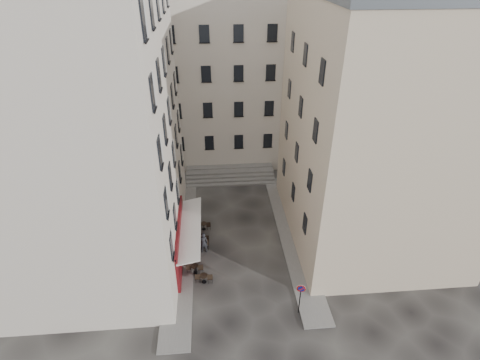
{
  "coord_description": "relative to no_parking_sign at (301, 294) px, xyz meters",
  "views": [
    {
      "loc": [
        -1.73,
        -20.61,
        20.13
      ],
      "look_at": [
        0.31,
        4.0,
        5.02
      ],
      "focal_mm": 28.0,
      "sensor_mm": 36.0,
      "label": 1
    }
  ],
  "objects": [
    {
      "name": "bistro_table_d",
      "position": [
        -6.38,
        7.3,
        -1.3
      ],
      "size": [
        1.35,
        0.63,
        0.95
      ],
      "color": "black",
      "rests_on": "ground"
    },
    {
      "name": "bistro_table_c",
      "position": [
        -6.45,
        6.75,
        -1.28
      ],
      "size": [
        1.42,
        0.66,
        1.0
      ],
      "color": "black",
      "rests_on": "ground"
    },
    {
      "name": "stone_steps",
      "position": [
        -3.41,
        17.27,
        -1.38
      ],
      "size": [
        9.0,
        3.15,
        0.8
      ],
      "color": "slate",
      "rests_on": "ground"
    },
    {
      "name": "bollard_mid",
      "position": [
        -6.66,
        7.19,
        -1.26
      ],
      "size": [
        0.12,
        0.12,
        0.98
      ],
      "color": "black",
      "rests_on": "ground"
    },
    {
      "name": "bistro_table_b",
      "position": [
        -6.78,
        4.16,
        -1.35
      ],
      "size": [
        1.22,
        0.57,
        0.86
      ],
      "color": "black",
      "rests_on": "ground"
    },
    {
      "name": "sidewalk_right",
      "position": [
        1.09,
        7.69,
        -1.72
      ],
      "size": [
        2.0,
        18.0,
        0.12
      ],
      "primitive_type": "cube",
      "color": "slate",
      "rests_on": "ground"
    },
    {
      "name": "bollard_near",
      "position": [
        -6.66,
        3.69,
        -1.26
      ],
      "size": [
        0.12,
        0.12,
        0.98
      ],
      "color": "black",
      "rests_on": "ground"
    },
    {
      "name": "bistro_table_a",
      "position": [
        -6.12,
        3.16,
        -1.34
      ],
      "size": [
        1.24,
        0.58,
        0.87
      ],
      "color": "black",
      "rests_on": "ground"
    },
    {
      "name": "building_right",
      "position": [
        7.09,
        8.19,
        7.52
      ],
      "size": [
        12.2,
        14.2,
        18.6
      ],
      "color": "beige",
      "rests_on": "ground"
    },
    {
      "name": "ground",
      "position": [
        -3.41,
        4.69,
        -1.78
      ],
      "size": [
        90.0,
        90.0,
        0.0
      ],
      "primitive_type": "plane",
      "color": "black",
      "rests_on": "ground"
    },
    {
      "name": "sidewalk_left",
      "position": [
        -7.91,
        8.69,
        -1.72
      ],
      "size": [
        2.0,
        22.0,
        0.12
      ],
      "primitive_type": "cube",
      "color": "slate",
      "rests_on": "ground"
    },
    {
      "name": "bollard_far",
      "position": [
        -6.66,
        10.69,
        -1.26
      ],
      "size": [
        0.12,
        0.12,
        0.98
      ],
      "color": "black",
      "rests_on": "ground"
    },
    {
      "name": "pedestrian",
      "position": [
        -6.13,
        6.34,
        -0.86
      ],
      "size": [
        0.73,
        0.53,
        1.85
      ],
      "primitive_type": "imported",
      "rotation": [
        0.0,
        0.0,
        3.28
      ],
      "color": "black",
      "rests_on": "ground"
    },
    {
      "name": "bistro_table_e",
      "position": [
        -6.13,
        9.13,
        -1.37
      ],
      "size": [
        1.16,
        0.54,
        0.81
      ],
      "color": "black",
      "rests_on": "ground"
    },
    {
      "name": "building_back",
      "position": [
        -4.41,
        23.69,
        7.52
      ],
      "size": [
        18.2,
        10.2,
        18.6
      ],
      "color": "beige",
      "rests_on": "ground"
    },
    {
      "name": "no_parking_sign",
      "position": [
        0.0,
        0.0,
        0.0
      ],
      "size": [
        0.56,
        0.18,
        2.52
      ],
      "rotation": [
        0.0,
        0.0,
        -0.24
      ],
      "color": "black",
      "rests_on": "ground"
    },
    {
      "name": "building_left",
      "position": [
        -13.91,
        7.69,
        8.52
      ],
      "size": [
        12.2,
        16.2,
        20.6
      ],
      "color": "beige",
      "rests_on": "ground"
    },
    {
      "name": "cafe_storefront",
      "position": [
        -7.72,
        5.69,
        0.09
      ],
      "size": [
        1.74,
        7.3,
        3.5
      ],
      "color": "#460A0A",
      "rests_on": "ground"
    }
  ]
}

